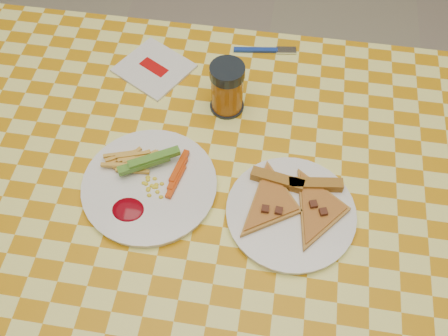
{
  "coord_description": "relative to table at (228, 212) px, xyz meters",
  "views": [
    {
      "loc": [
        0.06,
        -0.46,
        1.55
      ],
      "look_at": [
        -0.01,
        0.04,
        0.78
      ],
      "focal_mm": 40.0,
      "sensor_mm": 36.0,
      "label": 1
    }
  ],
  "objects": [
    {
      "name": "pizza_slices",
      "position": [
        0.12,
        -0.01,
        0.09
      ],
      "size": [
        0.23,
        0.21,
        0.02
      ],
      "color": "gold",
      "rests_on": "plate_right"
    },
    {
      "name": "fries_veggies",
      "position": [
        -0.15,
        0.0,
        0.1
      ],
      "size": [
        0.17,
        0.16,
        0.04
      ],
      "color": "#E7A149",
      "rests_on": "plate_left"
    },
    {
      "name": "ground",
      "position": [
        0.0,
        0.0,
        -0.68
      ],
      "size": [
        8.0,
        8.0,
        0.0
      ],
      "primitive_type": "plane",
      "color": "#C0B09A",
      "rests_on": "ground"
    },
    {
      "name": "table",
      "position": [
        0.0,
        0.0,
        0.0
      ],
      "size": [
        1.28,
        0.88,
        0.76
      ],
      "color": "silver",
      "rests_on": "ground"
    },
    {
      "name": "napkin",
      "position": [
        -0.21,
        0.28,
        0.08
      ],
      "size": [
        0.19,
        0.18,
        0.01
      ],
      "rotation": [
        0.0,
        0.0,
        -0.52
      ],
      "color": "white",
      "rests_on": "table"
    },
    {
      "name": "plate_right",
      "position": [
        0.12,
        -0.03,
        0.08
      ],
      "size": [
        0.29,
        0.29,
        0.01
      ],
      "primitive_type": "cylinder",
      "rotation": [
        0.0,
        0.0,
        -0.31
      ],
      "color": "white",
      "rests_on": "table"
    },
    {
      "name": "plate_left",
      "position": [
        -0.15,
        -0.01,
        0.08
      ],
      "size": [
        0.27,
        0.27,
        0.01
      ],
      "primitive_type": "cylinder",
      "rotation": [
        0.0,
        0.0,
        0.09
      ],
      "color": "white",
      "rests_on": "table"
    },
    {
      "name": "fork",
      "position": [
        0.03,
        0.38,
        0.08
      ],
      "size": [
        0.14,
        0.03,
        0.01
      ],
      "rotation": [
        0.0,
        0.0,
        0.14
      ],
      "color": "navy",
      "rests_on": "table"
    },
    {
      "name": "drink_glass",
      "position": [
        -0.03,
        0.2,
        0.13
      ],
      "size": [
        0.07,
        0.07,
        0.11
      ],
      "color": "black",
      "rests_on": "table"
    }
  ]
}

